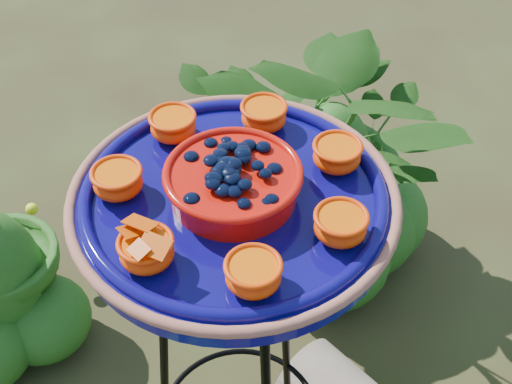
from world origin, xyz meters
TOP-DOWN VIEW (x-y plane):
  - tripod_stand at (0.13, -0.02)m, footprint 0.47×0.47m
  - feeder_dish at (0.13, -0.02)m, footprint 0.65×0.65m
  - shrub_back_left at (-0.44, 0.58)m, footprint 1.06×1.03m

SIDE VIEW (x-z plane):
  - shrub_back_left at x=-0.44m, z-range 0.00..0.90m
  - tripod_stand at x=0.13m, z-range 0.11..1.09m
  - feeder_dish at x=0.13m, z-range 0.97..1.09m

